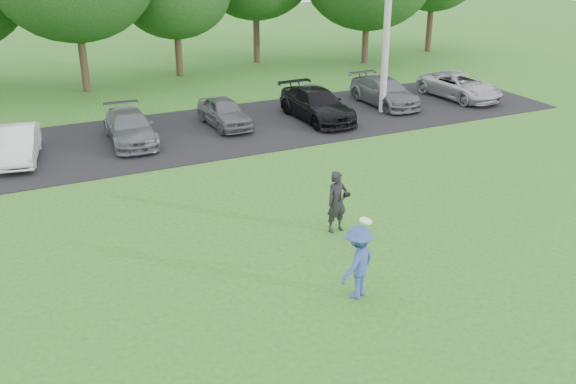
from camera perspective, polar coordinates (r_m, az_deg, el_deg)
name	(u,v)px	position (r m, az deg, el deg)	size (l,w,h in m)	color
ground	(360,307)	(13.77, 6.39, -10.15)	(100.00, 100.00, 0.00)	#296A1E
parking_lot	(180,135)	(24.71, -9.57, 5.00)	(32.00, 6.50, 0.03)	black
frisbee_player	(358,262)	(13.73, 6.22, -6.21)	(1.23, 1.05, 1.86)	#37509D
camera_bystander	(337,202)	(16.55, 4.38, -0.88)	(0.64, 0.47, 1.65)	black
parked_cars	(225,114)	(25.06, -5.60, 6.89)	(28.34, 4.90, 1.25)	#571413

